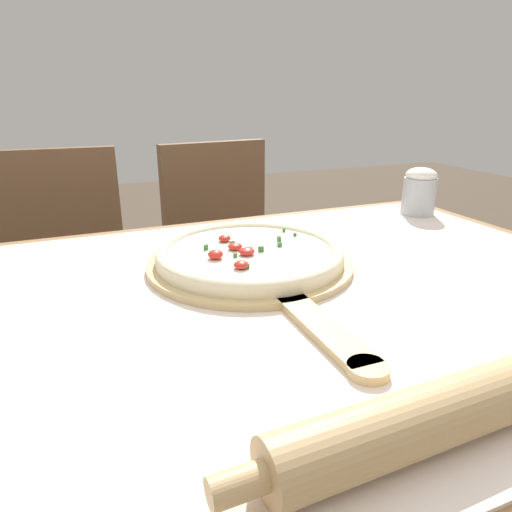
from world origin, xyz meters
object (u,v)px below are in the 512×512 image
chair_right (227,254)px  flour_cup (419,191)px  pizza (250,253)px  rolling_pin (443,412)px  pizza_peel (254,267)px  chair_left (64,276)px

chair_right → flour_cup: bearing=-60.7°
pizza → chair_right: chair_right is taller
rolling_pin → flour_cup: bearing=50.8°
pizza → pizza_peel: bearing=-89.1°
pizza → chair_left: 0.81m
pizza → rolling_pin: (0.00, -0.48, 0.00)m
rolling_pin → flour_cup: size_ratio=3.68×
pizza_peel → chair_right: chair_right is taller
chair_right → pizza: bearing=-111.7°
pizza_peel → rolling_pin: bearing=-89.9°
chair_left → pizza: bearing=-61.3°
chair_left → chair_right: (0.52, -0.00, 0.00)m
pizza → flour_cup: size_ratio=2.80×
chair_left → chair_right: 0.52m
chair_right → rolling_pin: bearing=-105.6°
rolling_pin → pizza: bearing=90.2°
flour_cup → chair_right: bearing=126.1°
pizza_peel → pizza: (-0.00, 0.02, 0.02)m
chair_left → pizza_peel: bearing=-62.0°
flour_cup → rolling_pin: bearing=-129.2°
pizza_peel → flour_cup: size_ratio=4.77×
pizza → chair_left: chair_left is taller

